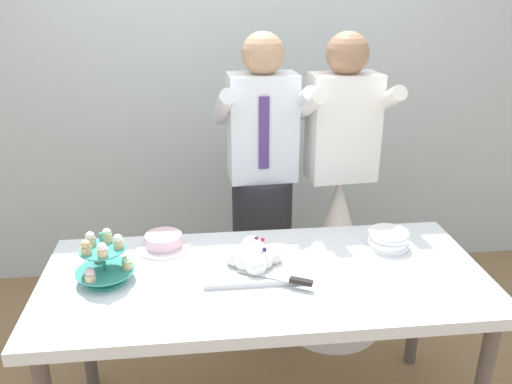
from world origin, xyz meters
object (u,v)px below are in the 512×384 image
person_bride (336,235)px  main_cake_tray (253,259)px  dessert_table (265,290)px  person_groom (262,208)px  plate_stack (389,239)px  cupcake_stand (104,261)px  round_cake (164,242)px

person_bride → main_cake_tray: bearing=-129.8°
dessert_table → person_bride: bearing=54.9°
main_cake_tray → person_groom: 0.68m
plate_stack → cupcake_stand: bearing=-172.9°
round_cake → person_bride: 1.01m
cupcake_stand → plate_stack: 1.22m
round_cake → cupcake_stand: bearing=-130.5°
dessert_table → main_cake_tray: main_cake_tray is taller
dessert_table → round_cake: size_ratio=7.50×
plate_stack → person_bride: bearing=100.6°
person_groom → cupcake_stand: bearing=-135.3°
plate_stack → person_groom: size_ratio=0.11×
main_cake_tray → person_groom: bearing=79.9°
dessert_table → person_bride: (0.48, 0.68, -0.12)m
round_cake → person_bride: size_ratio=0.14×
main_cake_tray → plate_stack: bearing=10.7°
dessert_table → main_cake_tray: 0.14m
dessert_table → round_cake: 0.51m
plate_stack → round_cake: (-0.99, 0.10, -0.01)m
round_cake → person_groom: size_ratio=0.14×
person_groom → person_bride: size_ratio=1.00×
person_bride → dessert_table: bearing=-125.1°
plate_stack → round_cake: plate_stack is taller
main_cake_tray → person_bride: size_ratio=0.25×
person_groom → plate_stack: bearing=-47.8°
main_cake_tray → round_cake: bearing=149.6°
dessert_table → person_groom: 0.73m
cupcake_stand → round_cake: cupcake_stand is taller
dessert_table → cupcake_stand: 0.65m
person_groom → main_cake_tray: bearing=-100.1°
cupcake_stand → main_cake_tray: 0.59m
main_cake_tray → person_bride: 0.85m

